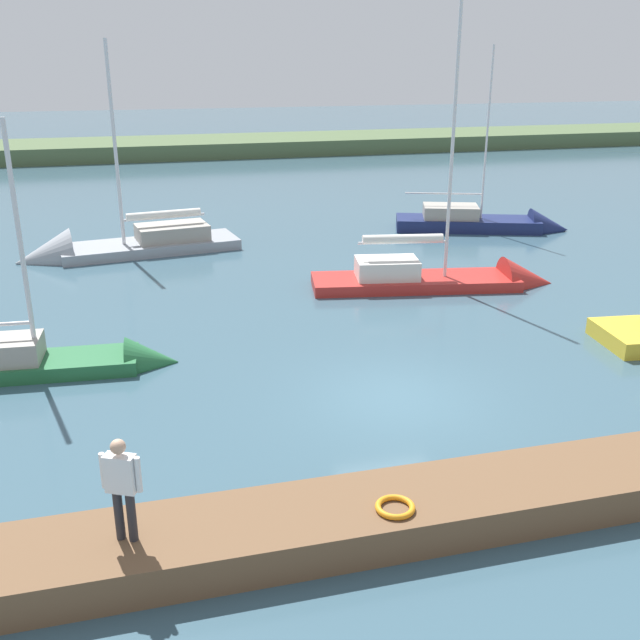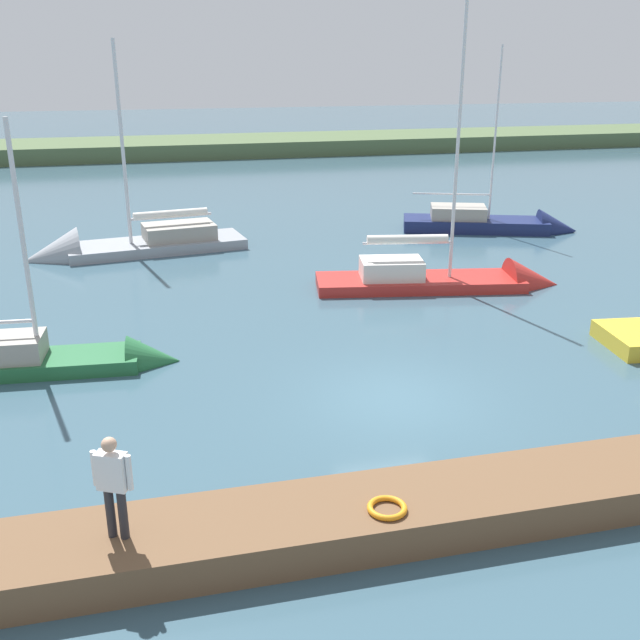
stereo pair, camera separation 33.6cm
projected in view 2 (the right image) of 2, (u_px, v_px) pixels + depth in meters
The scene contains 9 objects.
ground_plane at pixel (396, 398), 17.22m from camera, with size 200.00×200.00×0.00m, color #385666.
far_shoreline at pixel (209, 154), 59.52m from camera, with size 180.00×8.00×2.40m, color #4C603D.
dock_pier at pixel (487, 499), 12.76m from camera, with size 27.18×1.80×0.65m, color brown.
life_ring_buoy at pixel (387, 508), 11.87m from camera, with size 0.66×0.66×0.10m, color orange.
sailboat_far_left at pixel (116, 251), 29.57m from camera, with size 9.01×3.60×9.36m.
sailboat_inner_slip at pixel (457, 283), 25.44m from camera, with size 8.70×3.38×10.44m.
sailboat_far_right at pixel (63, 364), 18.80m from camera, with size 6.70×1.97×7.03m.
sailboat_mid_channel at pixel (498, 227), 33.49m from camera, with size 8.02×4.37×8.92m.
person_on_dock at pixel (113, 480), 10.91m from camera, with size 0.59×0.40×1.72m.
Camera 2 is at (5.40, 14.68, 7.64)m, focal length 40.98 mm.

